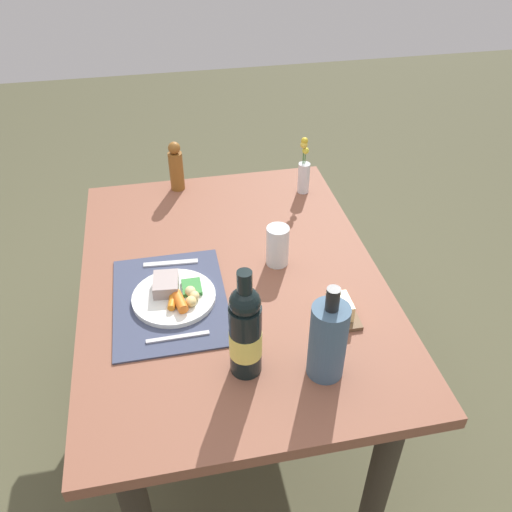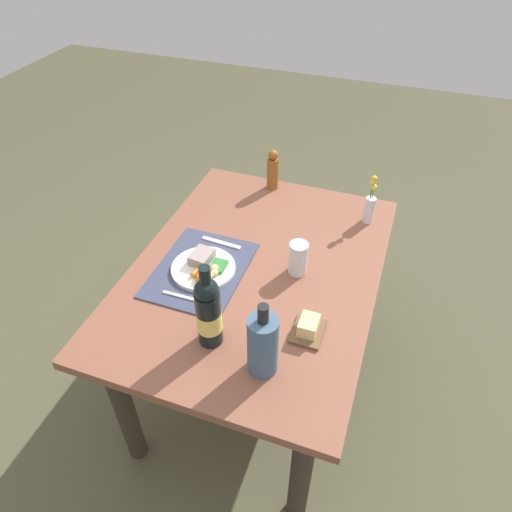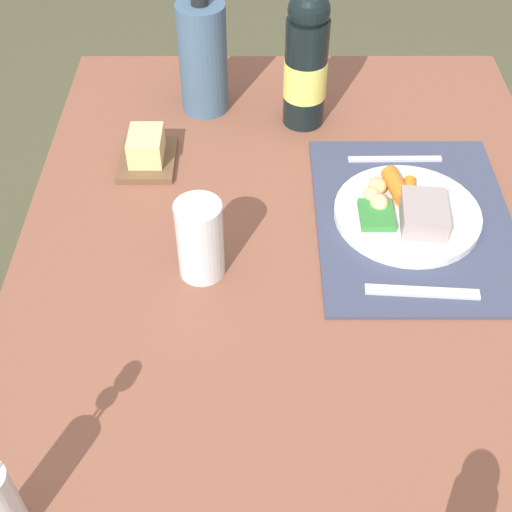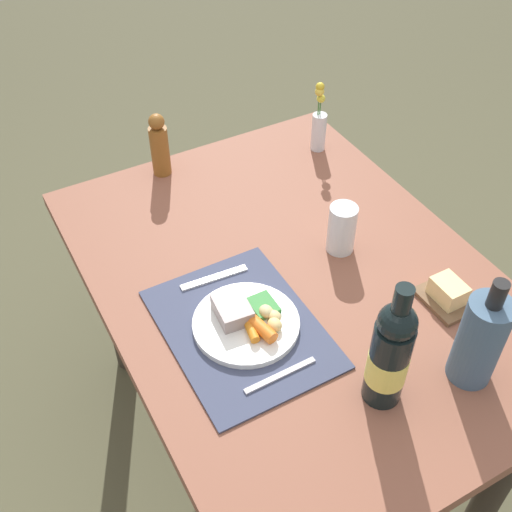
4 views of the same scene
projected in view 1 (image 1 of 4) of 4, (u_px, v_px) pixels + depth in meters
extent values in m
plane|color=#4F4E35|center=(236.00, 416.00, 2.10)|extent=(8.00, 8.00, 0.00)
cube|color=brown|center=(231.00, 280.00, 1.67)|extent=(1.25, 0.91, 0.04)
cylinder|color=#342D23|center=(132.00, 278.00, 2.24)|extent=(0.08, 0.08, 0.68)
cylinder|color=#342D23|center=(293.00, 258.00, 2.34)|extent=(0.08, 0.08, 0.68)
cylinder|color=#342D23|center=(382.00, 472.00, 1.55)|extent=(0.08, 0.08, 0.68)
cube|color=#3B425B|center=(170.00, 300.00, 1.56)|extent=(0.43, 0.33, 0.01)
cylinder|color=white|center=(174.00, 297.00, 1.56)|extent=(0.24, 0.24, 0.02)
cube|color=#9F8F8C|center=(166.00, 284.00, 1.56)|extent=(0.10, 0.08, 0.04)
cylinder|color=orange|center=(172.00, 301.00, 1.52)|extent=(0.06, 0.03, 0.02)
cylinder|color=orange|center=(180.00, 301.00, 1.51)|extent=(0.08, 0.04, 0.03)
ellipsoid|color=#C5BA7E|center=(190.00, 291.00, 1.55)|extent=(0.04, 0.03, 0.03)
ellipsoid|color=#D6BD78|center=(195.00, 296.00, 1.54)|extent=(0.03, 0.03, 0.02)
ellipsoid|color=#D8BE71|center=(191.00, 301.00, 1.52)|extent=(0.04, 0.03, 0.02)
cube|color=#328136|center=(192.00, 287.00, 1.57)|extent=(0.07, 0.06, 0.01)
cube|color=silver|center=(171.00, 263.00, 1.69)|extent=(0.03, 0.17, 0.00)
cube|color=silver|center=(178.00, 337.00, 1.44)|extent=(0.01, 0.17, 0.00)
cylinder|color=silver|center=(304.00, 178.00, 2.02)|extent=(0.04, 0.04, 0.12)
cylinder|color=#3F7233|center=(303.00, 169.00, 2.00)|extent=(0.00, 0.00, 0.19)
sphere|color=yellow|center=(304.00, 145.00, 1.94)|extent=(0.03, 0.03, 0.03)
cylinder|color=#3F7233|center=(304.00, 171.00, 2.01)|extent=(0.00, 0.00, 0.17)
sphere|color=yellow|center=(306.00, 151.00, 1.96)|extent=(0.03, 0.03, 0.03)
cylinder|color=#3F7233|center=(303.00, 167.00, 2.00)|extent=(0.00, 0.00, 0.21)
sphere|color=gold|center=(305.00, 141.00, 1.93)|extent=(0.03, 0.03, 0.03)
cube|color=brown|center=(339.00, 315.00, 1.51)|extent=(0.13, 0.10, 0.01)
cube|color=#F3D389|center=(340.00, 307.00, 1.49)|extent=(0.08, 0.06, 0.05)
cylinder|color=brown|center=(177.00, 171.00, 2.03)|extent=(0.05, 0.05, 0.15)
sphere|color=brown|center=(174.00, 148.00, 1.97)|extent=(0.05, 0.05, 0.05)
cylinder|color=silver|center=(278.00, 246.00, 1.67)|extent=(0.07, 0.07, 0.13)
cylinder|color=#A9E2D5|center=(277.00, 252.00, 1.69)|extent=(0.07, 0.07, 0.07)
cylinder|color=#43607A|center=(328.00, 341.00, 1.29)|extent=(0.09, 0.09, 0.22)
cylinder|color=black|center=(333.00, 299.00, 1.21)|extent=(0.03, 0.03, 0.06)
cylinder|color=black|center=(246.00, 340.00, 1.30)|extent=(0.08, 0.08, 0.21)
sphere|color=black|center=(245.00, 302.00, 1.23)|extent=(0.08, 0.08, 0.08)
cylinder|color=black|center=(245.00, 287.00, 1.20)|extent=(0.04, 0.04, 0.08)
cylinder|color=#F0E463|center=(246.00, 343.00, 1.31)|extent=(0.08, 0.08, 0.07)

